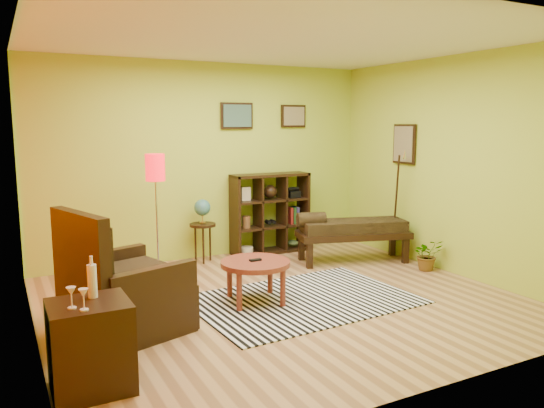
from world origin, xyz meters
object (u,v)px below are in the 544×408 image
cube_shelf (271,213)px  potted_plant (427,258)px  armchair (121,295)px  side_cabinet (91,346)px  bench (350,229)px  coffee_table (255,267)px  floor_lamp (156,179)px  globe_table (202,215)px

cube_shelf → potted_plant: bearing=-53.1°
armchair → side_cabinet: (-0.43, -1.01, -0.02)m
side_cabinet → bench: size_ratio=0.59×
coffee_table → bench: 2.14m
side_cabinet → potted_plant: (4.50, 1.26, -0.17)m
armchair → cube_shelf: bearing=38.0°
side_cabinet → potted_plant: bearing=15.6°
armchair → side_cabinet: size_ratio=1.23×
coffee_table → floor_lamp: bearing=122.3°
coffee_table → globe_table: 1.90m
side_cabinet → cube_shelf: size_ratio=0.82×
side_cabinet → armchair: bearing=66.9°
potted_plant → bench: bearing=128.3°
cube_shelf → side_cabinet: bearing=-135.0°
side_cabinet → globe_table: size_ratio=1.10×
coffee_table → side_cabinet: 2.24m
bench → potted_plant: size_ratio=3.92×
coffee_table → bench: bench is taller
coffee_table → cube_shelf: (1.20, 1.93, 0.20)m
armchair → cube_shelf: 3.41m
armchair → globe_table: size_ratio=1.35×
coffee_table → armchair: bearing=-173.7°
side_cabinet → potted_plant: size_ratio=2.32×
side_cabinet → cube_shelf: (3.11, 3.11, 0.26)m
floor_lamp → bench: 2.81m
globe_table → floor_lamp: bearing=-140.2°
armchair → cube_shelf: size_ratio=1.01×
armchair → floor_lamp: 1.79m
cube_shelf → coffee_table: bearing=-121.9°
side_cabinet → potted_plant: side_cabinet is taller
globe_table → bench: globe_table is taller
coffee_table → bench: size_ratio=0.46×
coffee_table → floor_lamp: 1.65m
armchair → bench: 3.58m
globe_table → potted_plant: (2.50, -1.79, -0.51)m
cube_shelf → armchair: bearing=-142.0°
cube_shelf → floor_lamp: bearing=-158.9°
coffee_table → armchair: 1.49m
floor_lamp → potted_plant: (3.34, -1.10, -1.12)m
cube_shelf → bench: size_ratio=0.72×
globe_table → cube_shelf: (1.11, 0.05, -0.08)m
coffee_table → cube_shelf: size_ratio=0.63×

